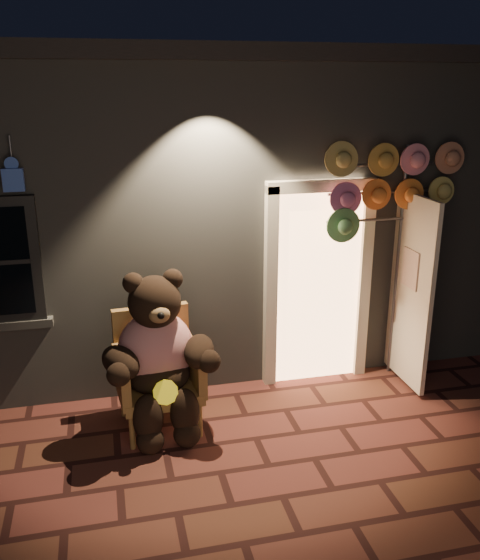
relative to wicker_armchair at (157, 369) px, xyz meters
name	(u,v)px	position (x,y,z in m)	size (l,w,h in m)	color
ground	(221,472)	(0.42, -0.93, -0.55)	(60.00, 60.00, 0.00)	#592722
shop_building	(162,188)	(0.42, 3.06, 1.19)	(7.30, 5.95, 3.51)	slate
wicker_armchair	(157,369)	(0.00, 0.00, 0.00)	(0.81, 0.75, 1.10)	olive
teddy_bear	(158,355)	(0.01, -0.14, 0.21)	(1.12, 0.90, 1.54)	#A91218
hat_rack	(390,187)	(2.43, 0.35, 1.57)	(1.44, 0.22, 2.54)	#59595E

